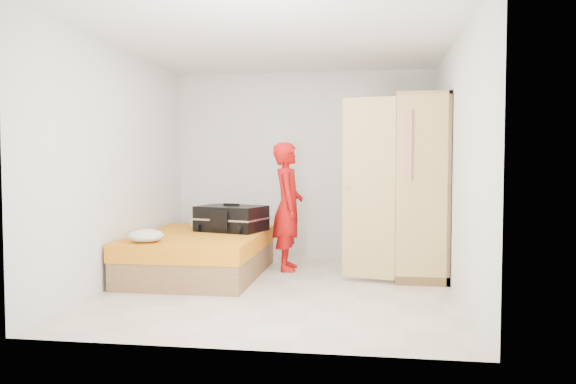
# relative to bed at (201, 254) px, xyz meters

# --- Properties ---
(room) EXTENTS (4.00, 4.02, 2.60)m
(room) POSITION_rel_bed_xyz_m (1.05, -0.53, 1.05)
(room) COLOR beige
(room) RESTS_ON ground
(bed) EXTENTS (1.42, 2.02, 0.50)m
(bed) POSITION_rel_bed_xyz_m (0.00, 0.00, 0.00)
(bed) COLOR #936A43
(bed) RESTS_ON ground
(wardrobe) EXTENTS (1.16, 1.20, 2.10)m
(wardrobe) POSITION_rel_bed_xyz_m (2.50, 0.33, 0.75)
(wardrobe) COLOR tan
(wardrobe) RESTS_ON ground
(person) EXTENTS (0.45, 0.62, 1.58)m
(person) POSITION_rel_bed_xyz_m (0.97, 0.48, 0.54)
(person) COLOR red
(person) RESTS_ON ground
(suitcase) EXTENTS (0.92, 0.77, 0.34)m
(suitcase) POSITION_rel_bed_xyz_m (0.30, 0.28, 0.40)
(suitcase) COLOR black
(suitcase) RESTS_ON bed
(round_cushion) EXTENTS (0.36, 0.36, 0.14)m
(round_cushion) POSITION_rel_bed_xyz_m (-0.34, -0.80, 0.32)
(round_cushion) COLOR white
(round_cushion) RESTS_ON bed
(pillow) EXTENTS (0.60, 0.30, 0.11)m
(pillow) POSITION_rel_bed_xyz_m (-0.05, 0.85, 0.30)
(pillow) COLOR white
(pillow) RESTS_ON bed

